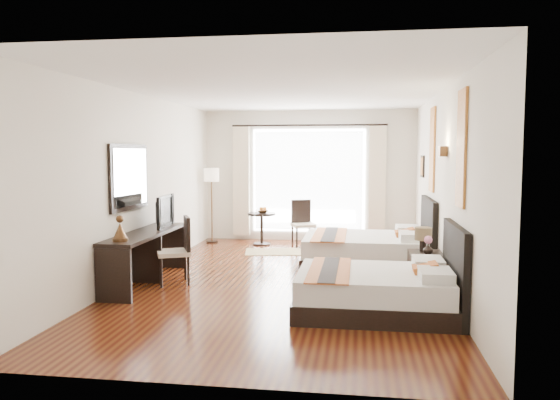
# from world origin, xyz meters

# --- Properties ---
(floor) EXTENTS (4.50, 7.50, 0.01)m
(floor) POSITION_xyz_m (0.00, 0.00, -0.01)
(floor) COLOR #3B120A
(floor) RESTS_ON ground
(ceiling) EXTENTS (4.50, 7.50, 0.02)m
(ceiling) POSITION_xyz_m (0.00, 0.00, 2.79)
(ceiling) COLOR white
(ceiling) RESTS_ON wall_headboard
(wall_headboard) EXTENTS (0.01, 7.50, 2.80)m
(wall_headboard) POSITION_xyz_m (2.25, 0.00, 1.40)
(wall_headboard) COLOR silver
(wall_headboard) RESTS_ON floor
(wall_desk) EXTENTS (0.01, 7.50, 2.80)m
(wall_desk) POSITION_xyz_m (-2.25, 0.00, 1.40)
(wall_desk) COLOR silver
(wall_desk) RESTS_ON floor
(wall_window) EXTENTS (4.50, 0.01, 2.80)m
(wall_window) POSITION_xyz_m (0.00, 3.75, 1.40)
(wall_window) COLOR silver
(wall_window) RESTS_ON floor
(wall_entry) EXTENTS (4.50, 0.01, 2.80)m
(wall_entry) POSITION_xyz_m (0.00, -3.75, 1.40)
(wall_entry) COLOR silver
(wall_entry) RESTS_ON floor
(window_glass) EXTENTS (2.40, 0.02, 2.20)m
(window_glass) POSITION_xyz_m (0.00, 3.73, 1.30)
(window_glass) COLOR white
(window_glass) RESTS_ON wall_window
(sheer_curtain) EXTENTS (2.30, 0.02, 2.10)m
(sheer_curtain) POSITION_xyz_m (0.00, 3.67, 1.30)
(sheer_curtain) COLOR white
(sheer_curtain) RESTS_ON wall_window
(drape_left) EXTENTS (0.35, 0.14, 2.35)m
(drape_left) POSITION_xyz_m (-1.45, 3.63, 1.28)
(drape_left) COLOR beige
(drape_left) RESTS_ON floor
(drape_right) EXTENTS (0.35, 0.14, 2.35)m
(drape_right) POSITION_xyz_m (1.45, 3.63, 1.28)
(drape_right) COLOR beige
(drape_right) RESTS_ON floor
(art_panel_near) EXTENTS (0.03, 0.50, 1.35)m
(art_panel_near) POSITION_xyz_m (2.23, -1.44, 1.95)
(art_panel_near) COLOR #8C4014
(art_panel_near) RESTS_ON wall_headboard
(art_panel_far) EXTENTS (0.03, 0.50, 1.35)m
(art_panel_far) POSITION_xyz_m (2.23, 1.09, 1.95)
(art_panel_far) COLOR #8C4014
(art_panel_far) RESTS_ON wall_headboard
(wall_sconce) EXTENTS (0.10, 0.14, 0.14)m
(wall_sconce) POSITION_xyz_m (2.19, -0.33, 1.92)
(wall_sconce) COLOR #442C18
(wall_sconce) RESTS_ON wall_headboard
(mirror_frame) EXTENTS (0.04, 1.25, 0.95)m
(mirror_frame) POSITION_xyz_m (-2.22, -0.45, 1.55)
(mirror_frame) COLOR black
(mirror_frame) RESTS_ON wall_desk
(mirror_glass) EXTENTS (0.01, 1.12, 0.82)m
(mirror_glass) POSITION_xyz_m (-2.19, -0.45, 1.55)
(mirror_glass) COLOR white
(mirror_glass) RESTS_ON mirror_frame
(bed_near) EXTENTS (1.90, 1.48, 1.07)m
(bed_near) POSITION_xyz_m (1.35, -1.44, 0.28)
(bed_near) COLOR black
(bed_near) RESTS_ON floor
(bed_far) EXTENTS (2.07, 1.61, 1.17)m
(bed_far) POSITION_xyz_m (1.27, 1.09, 0.30)
(bed_far) COLOR black
(bed_far) RESTS_ON floor
(nightstand) EXTENTS (0.45, 0.56, 0.54)m
(nightstand) POSITION_xyz_m (2.00, -0.33, 0.27)
(nightstand) COLOR black
(nightstand) RESTS_ON floor
(table_lamp) EXTENTS (0.23, 0.23, 0.37)m
(table_lamp) POSITION_xyz_m (1.97, -0.24, 0.75)
(table_lamp) COLOR black
(table_lamp) RESTS_ON nightstand
(vase) EXTENTS (0.16, 0.16, 0.14)m
(vase) POSITION_xyz_m (2.01, -0.46, 0.57)
(vase) COLOR black
(vase) RESTS_ON nightstand
(console_desk) EXTENTS (0.50, 2.20, 0.76)m
(console_desk) POSITION_xyz_m (-1.99, -0.45, 0.38)
(console_desk) COLOR black
(console_desk) RESTS_ON floor
(television) EXTENTS (0.18, 0.86, 0.49)m
(television) POSITION_xyz_m (-1.97, 0.10, 1.00)
(television) COLOR black
(television) RESTS_ON console_desk
(bronze_figurine) EXTENTS (0.25, 0.25, 0.29)m
(bronze_figurine) POSITION_xyz_m (-1.99, -1.29, 0.90)
(bronze_figurine) COLOR #442C18
(bronze_figurine) RESTS_ON console_desk
(desk_chair) EXTENTS (0.60, 0.60, 0.98)m
(desk_chair) POSITION_xyz_m (-1.56, -0.42, 0.30)
(desk_chair) COLOR tan
(desk_chair) RESTS_ON floor
(floor_lamp) EXTENTS (0.32, 0.32, 1.58)m
(floor_lamp) POSITION_xyz_m (-2.00, 3.20, 1.33)
(floor_lamp) COLOR black
(floor_lamp) RESTS_ON floor
(side_table) EXTENTS (0.57, 0.57, 0.66)m
(side_table) POSITION_xyz_m (-0.90, 3.06, 0.33)
(side_table) COLOR black
(side_table) RESTS_ON floor
(fruit_bowl) EXTENTS (0.23, 0.23, 0.06)m
(fruit_bowl) POSITION_xyz_m (-0.87, 3.03, 0.69)
(fruit_bowl) COLOR #472D19
(fruit_bowl) RESTS_ON side_table
(window_chair) EXTENTS (0.56, 0.56, 0.94)m
(window_chair) POSITION_xyz_m (-0.04, 3.01, 0.29)
(window_chair) COLOR tan
(window_chair) RESTS_ON floor
(jute_rug) EXTENTS (1.22, 0.92, 0.01)m
(jute_rug) POSITION_xyz_m (-0.51, 2.27, 0.01)
(jute_rug) COLOR tan
(jute_rug) RESTS_ON floor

